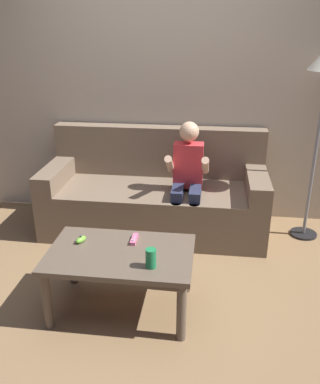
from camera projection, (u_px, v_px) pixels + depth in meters
The scene contains 8 objects.
ground_plane at pixel (140, 302), 2.90m from camera, with size 10.19×10.19×0.00m, color olive.
wall_back at pixel (166, 87), 3.84m from camera, with size 5.10×0.05×2.50m, color #B2A38E.
couch at pixel (155, 197), 3.84m from camera, with size 1.99×0.80×0.91m.
person_seated_on_couch at pixel (187, 176), 3.53m from camera, with size 0.36×0.44×1.05m.
coffee_table at pixel (121, 261), 2.70m from camera, with size 0.94×0.60×0.44m.
game_remote_pink_near_edge at pixel (134, 239), 2.80m from camera, with size 0.04×0.14×0.03m.
nunchuk_lime at pixel (81, 239), 2.79m from camera, with size 0.08×0.10×0.05m.
soda_can at pixel (151, 258), 2.49m from camera, with size 0.07×0.07×0.12m, color #1E7F47.
Camera 1 is at (0.45, -2.34, 1.82)m, focal length 38.71 mm.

